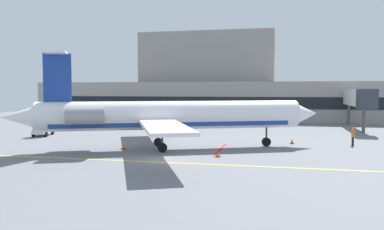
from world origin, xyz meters
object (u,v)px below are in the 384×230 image
object	(u,v)px
pushback_tractor	(209,120)
fuel_tank	(139,118)
belt_loader	(42,128)
regional_jet	(167,116)
baggage_tug	(173,125)
marshaller	(353,136)

from	to	relation	value
pushback_tractor	fuel_tank	size ratio (longest dim) A/B	0.54
pushback_tractor	belt_loader	size ratio (longest dim) A/B	0.89
regional_jet	fuel_tank	xyz separation A→B (m)	(-10.74, 20.89, -1.96)
baggage_tug	pushback_tractor	size ratio (longest dim) A/B	1.01
fuel_tank	pushback_tractor	bearing A→B (deg)	17.01
marshaller	pushback_tractor	bearing A→B (deg)	136.79
baggage_tug	fuel_tank	size ratio (longest dim) A/B	0.55
fuel_tank	marshaller	xyz separation A→B (m)	(29.07, -14.22, -0.33)
baggage_tug	marshaller	world-z (taller)	baggage_tug
pushback_tractor	marshaller	distance (m)	25.46
belt_loader	marshaller	size ratio (longest dim) A/B	2.05
pushback_tractor	marshaller	world-z (taller)	pushback_tractor
fuel_tank	belt_loader	bearing A→B (deg)	-119.13
baggage_tug	belt_loader	world-z (taller)	baggage_tug
baggage_tug	fuel_tank	world-z (taller)	fuel_tank
belt_loader	fuel_tank	world-z (taller)	fuel_tank
baggage_tug	regional_jet	bearing A→B (deg)	-76.83
belt_loader	fuel_tank	distance (m)	15.93
regional_jet	belt_loader	size ratio (longest dim) A/B	7.26
baggage_tug	belt_loader	bearing A→B (deg)	-152.30
belt_loader	marshaller	xyz separation A→B (m)	(36.82, -0.31, 0.04)
regional_jet	fuel_tank	bearing A→B (deg)	117.20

